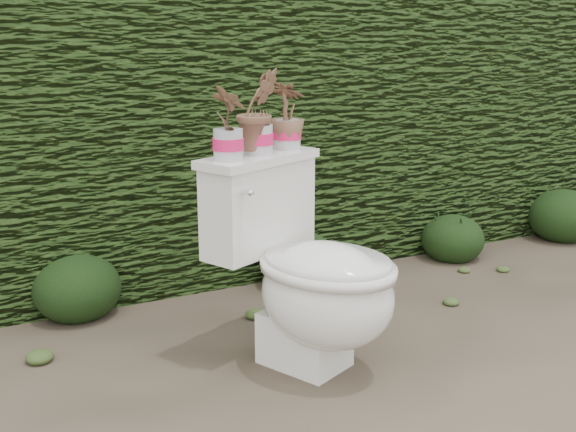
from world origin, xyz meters
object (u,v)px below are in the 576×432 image
toilet (309,276)px  potted_plant_right (287,117)px  potted_plant_left (228,125)px  potted_plant_center (258,114)px

toilet → potted_plant_right: bearing=55.0°
toilet → potted_plant_left: 0.62m
potted_plant_center → potted_plant_right: size_ratio=1.23×
potted_plant_left → potted_plant_center: potted_plant_center is taller
toilet → potted_plant_right: 0.62m
toilet → potted_plant_right: (0.06, 0.29, 0.54)m
toilet → potted_plant_right: potted_plant_right is taller
potted_plant_left → potted_plant_center: size_ratio=0.84×
toilet → potted_plant_center: size_ratio=2.70×
potted_plant_left → potted_plant_center: (0.15, 0.06, 0.02)m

